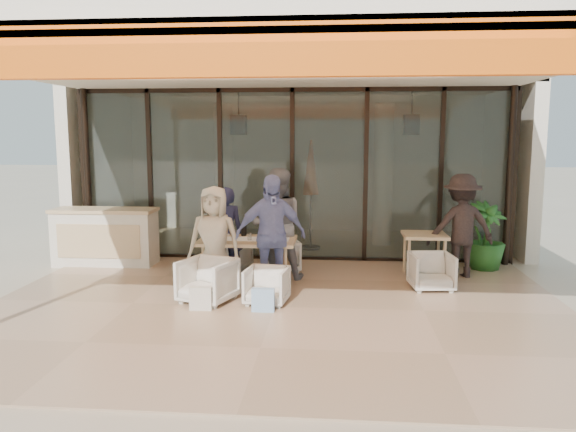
% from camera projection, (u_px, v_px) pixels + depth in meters
% --- Properties ---
extents(ground, '(70.00, 70.00, 0.00)m').
position_uv_depth(ground, '(275.00, 308.00, 7.67)').
color(ground, '#C6B293').
rests_on(ground, ground).
extents(terrace_floor, '(8.00, 6.00, 0.01)m').
position_uv_depth(terrace_floor, '(275.00, 308.00, 7.67)').
color(terrace_floor, tan).
rests_on(terrace_floor, ground).
extents(terrace_structure, '(8.00, 6.00, 3.40)m').
position_uv_depth(terrace_structure, '(272.00, 62.00, 6.94)').
color(terrace_structure, silver).
rests_on(terrace_structure, ground).
extents(glass_storefront, '(8.08, 0.10, 3.20)m').
position_uv_depth(glass_storefront, '(292.00, 176.00, 10.39)').
color(glass_storefront, '#9EADA3').
rests_on(glass_storefront, ground).
extents(interior_block, '(9.05, 3.62, 3.52)m').
position_uv_depth(interior_block, '(301.00, 140.00, 12.58)').
color(interior_block, silver).
rests_on(interior_block, ground).
extents(host_counter, '(1.85, 0.65, 1.04)m').
position_uv_depth(host_counter, '(105.00, 236.00, 10.13)').
color(host_counter, silver).
rests_on(host_counter, ground).
extents(dining_table, '(1.50, 0.90, 0.93)m').
position_uv_depth(dining_table, '(247.00, 243.00, 8.74)').
color(dining_table, '#E0B588').
rests_on(dining_table, ground).
extents(chair_far_left, '(0.68, 0.65, 0.59)m').
position_uv_depth(chair_far_left, '(232.00, 254.00, 9.76)').
color(chair_far_left, silver).
rests_on(chair_far_left, ground).
extents(chair_far_right, '(0.75, 0.73, 0.63)m').
position_uv_depth(chair_far_right, '(280.00, 254.00, 9.68)').
color(chair_far_right, silver).
rests_on(chair_far_right, ground).
extents(chair_near_left, '(0.85, 0.83, 0.70)m').
position_uv_depth(chair_near_left, '(207.00, 279.00, 7.88)').
color(chair_near_left, silver).
rests_on(chair_near_left, ground).
extents(chair_near_right, '(0.63, 0.60, 0.58)m').
position_uv_depth(chair_near_right, '(267.00, 284.00, 7.81)').
color(chair_near_right, silver).
rests_on(chair_near_right, ground).
extents(diner_navy, '(0.63, 0.49, 1.52)m').
position_uv_depth(diner_navy, '(226.00, 233.00, 9.20)').
color(diner_navy, '#1A1D3B').
rests_on(diner_navy, ground).
extents(diner_grey, '(0.97, 0.80, 1.82)m').
position_uv_depth(diner_grey, '(277.00, 224.00, 9.11)').
color(diner_grey, slate).
rests_on(diner_grey, ground).
extents(diner_cream, '(0.82, 0.57, 1.61)m').
position_uv_depth(diner_cream, '(214.00, 240.00, 8.30)').
color(diner_cream, beige).
rests_on(diner_cream, ground).
extents(diner_periwinkle, '(1.13, 0.76, 1.79)m').
position_uv_depth(diner_periwinkle, '(271.00, 235.00, 8.22)').
color(diner_periwinkle, '#6774AC').
rests_on(diner_periwinkle, ground).
extents(tote_bag_cream, '(0.30, 0.10, 0.34)m').
position_uv_depth(tote_bag_cream, '(201.00, 299.00, 7.51)').
color(tote_bag_cream, silver).
rests_on(tote_bag_cream, ground).
extents(tote_bag_blue, '(0.30, 0.10, 0.34)m').
position_uv_depth(tote_bag_blue, '(263.00, 301.00, 7.44)').
color(tote_bag_blue, '#99BFD8').
rests_on(tote_bag_blue, ground).
extents(side_table, '(0.70, 0.70, 0.74)m').
position_uv_depth(side_table, '(425.00, 240.00, 9.22)').
color(side_table, '#E0B588').
rests_on(side_table, ground).
extents(side_chair, '(0.67, 0.64, 0.63)m').
position_uv_depth(side_chair, '(431.00, 270.00, 8.52)').
color(side_chair, silver).
rests_on(side_chair, ground).
extents(standing_woman, '(1.20, 0.81, 1.73)m').
position_uv_depth(standing_woman, '(461.00, 226.00, 9.20)').
color(standing_woman, black).
rests_on(standing_woman, ground).
extents(potted_palm, '(0.90, 0.90, 1.20)m').
position_uv_depth(potted_palm, '(485.00, 236.00, 9.76)').
color(potted_palm, '#1E5919').
rests_on(potted_palm, ground).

